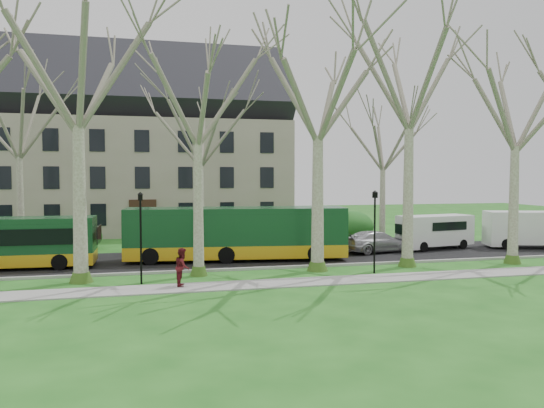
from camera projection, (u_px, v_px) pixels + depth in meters
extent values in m
plane|color=#205D1A|center=(260.00, 275.00, 27.66)|extent=(120.00, 120.00, 0.00)
cube|color=gray|center=(271.00, 284.00, 25.23)|extent=(70.00, 2.00, 0.06)
cube|color=black|center=(241.00, 258.00, 33.00)|extent=(80.00, 8.00, 0.06)
cube|color=#A5A39E|center=(254.00, 268.00, 29.12)|extent=(80.00, 0.25, 0.14)
cube|color=gray|center=(143.00, 177.00, 49.31)|extent=(26.00, 12.00, 10.00)
cylinder|color=black|center=(141.00, 242.00, 25.19)|extent=(0.10, 0.10, 4.00)
cube|color=black|center=(140.00, 197.00, 25.08)|extent=(0.22, 0.22, 0.30)
cylinder|color=black|center=(375.00, 236.00, 27.98)|extent=(0.10, 0.10, 4.00)
cube|color=black|center=(375.00, 195.00, 27.86)|extent=(0.22, 0.22, 0.30)
ellipsoid|color=#175220|center=(84.00, 235.00, 36.95)|extent=(2.60, 2.60, 2.00)
ellipsoid|color=#175220|center=(278.00, 231.00, 40.19)|extent=(2.60, 2.60, 2.00)
ellipsoid|color=#175220|center=(352.00, 229.00, 41.58)|extent=(2.60, 2.60, 2.00)
ellipsoid|color=#175220|center=(239.00, 224.00, 45.56)|extent=(2.60, 2.60, 2.00)
imported|color=#A2A2A6|center=(377.00, 242.00, 35.31)|extent=(5.23, 3.00, 1.43)
imported|color=#551319|center=(182.00, 267.00, 24.58)|extent=(0.80, 0.96, 1.77)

